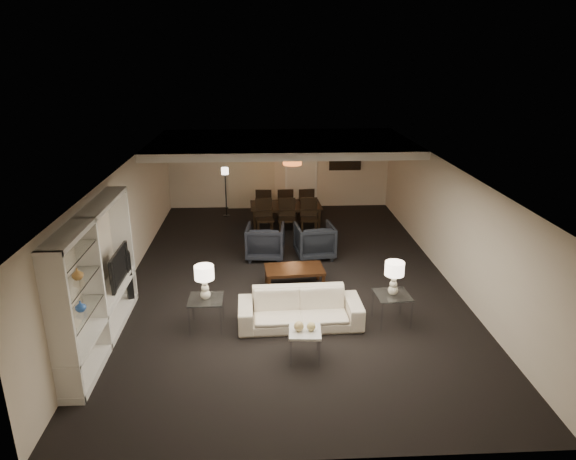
% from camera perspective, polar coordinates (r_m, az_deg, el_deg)
% --- Properties ---
extents(floor, '(11.00, 11.00, 0.00)m').
position_cam_1_polar(floor, '(11.56, 0.00, -5.15)').
color(floor, black).
rests_on(floor, ground).
extents(ceiling, '(7.00, 11.00, 0.02)m').
position_cam_1_polar(ceiling, '(10.78, 0.00, 7.05)').
color(ceiling, silver).
rests_on(ceiling, ground).
extents(wall_back, '(7.00, 0.02, 2.50)m').
position_cam_1_polar(wall_back, '(16.41, -0.99, 6.82)').
color(wall_back, beige).
rests_on(wall_back, ground).
extents(wall_front, '(7.00, 0.02, 2.50)m').
position_cam_1_polar(wall_front, '(6.16, 2.72, -15.69)').
color(wall_front, beige).
rests_on(wall_front, ground).
extents(wall_left, '(0.02, 11.00, 2.50)m').
position_cam_1_polar(wall_left, '(11.48, -17.72, 0.41)').
color(wall_left, beige).
rests_on(wall_left, ground).
extents(wall_right, '(0.02, 11.00, 2.50)m').
position_cam_1_polar(wall_right, '(11.81, 17.22, 0.97)').
color(wall_right, beige).
rests_on(wall_right, ground).
extents(ceiling_soffit, '(7.00, 4.00, 0.20)m').
position_cam_1_polar(ceiling_soffit, '(14.23, -0.73, 9.62)').
color(ceiling_soffit, silver).
rests_on(ceiling_soffit, ceiling).
extents(curtains, '(1.50, 0.12, 2.40)m').
position_cam_1_polar(curtains, '(16.34, -4.15, 6.54)').
color(curtains, beige).
rests_on(curtains, wall_back).
extents(door, '(0.90, 0.05, 2.10)m').
position_cam_1_polar(door, '(16.47, 1.47, 6.14)').
color(door, silver).
rests_on(door, wall_back).
extents(painting, '(0.95, 0.04, 0.65)m').
position_cam_1_polar(painting, '(16.51, 6.38, 7.84)').
color(painting, '#142D38').
rests_on(painting, wall_back).
extents(media_unit, '(0.38, 3.40, 2.35)m').
position_cam_1_polar(media_unit, '(9.13, -20.43, -5.27)').
color(media_unit, white).
rests_on(media_unit, wall_left).
extents(pendant_light, '(0.52, 0.52, 0.24)m').
position_cam_1_polar(pendant_light, '(14.33, 0.49, 7.74)').
color(pendant_light, '#D8591E').
rests_on(pendant_light, ceiling_soffit).
extents(sofa, '(2.27, 0.94, 0.66)m').
position_cam_1_polar(sofa, '(9.48, 1.33, -8.73)').
color(sofa, beige).
rests_on(sofa, floor).
extents(coffee_table, '(1.28, 0.81, 0.44)m').
position_cam_1_polar(coffee_table, '(10.96, 0.71, -5.31)').
color(coffee_table, black).
rests_on(coffee_table, floor).
extents(armchair_left, '(0.97, 0.99, 0.84)m').
position_cam_1_polar(armchair_left, '(12.44, -2.54, -1.29)').
color(armchair_left, black).
rests_on(armchair_left, floor).
extents(armchair_right, '(1.00, 1.02, 0.84)m').
position_cam_1_polar(armchair_right, '(12.50, 2.97, -1.20)').
color(armchair_right, black).
rests_on(armchair_right, floor).
extents(side_table_left, '(0.62, 0.62, 0.58)m').
position_cam_1_polar(side_table_left, '(9.54, -9.04, -9.09)').
color(side_table_left, white).
rests_on(side_table_left, floor).
extents(side_table_right, '(0.67, 0.67, 0.58)m').
position_cam_1_polar(side_table_right, '(9.76, 11.44, -8.54)').
color(side_table_right, silver).
rests_on(side_table_right, floor).
extents(table_lamp_left, '(0.39, 0.39, 0.64)m').
position_cam_1_polar(table_lamp_left, '(9.27, -9.24, -5.78)').
color(table_lamp_left, white).
rests_on(table_lamp_left, side_table_left).
extents(table_lamp_right, '(0.36, 0.36, 0.64)m').
position_cam_1_polar(table_lamp_right, '(9.50, 11.68, -5.29)').
color(table_lamp_right, beige).
rests_on(table_lamp_right, side_table_right).
extents(marble_table, '(0.55, 0.55, 0.51)m').
position_cam_1_polar(marble_table, '(8.57, 1.88, -12.60)').
color(marble_table, silver).
rests_on(marble_table, floor).
extents(gold_gourd_a, '(0.16, 0.16, 0.16)m').
position_cam_1_polar(gold_gourd_a, '(8.39, 1.21, -10.65)').
color(gold_gourd_a, tan).
rests_on(gold_gourd_a, marble_table).
extents(gold_gourd_b, '(0.14, 0.14, 0.14)m').
position_cam_1_polar(gold_gourd_b, '(8.41, 2.59, -10.67)').
color(gold_gourd_b, '#DCC374').
rests_on(gold_gourd_b, marble_table).
extents(television, '(1.08, 0.14, 0.62)m').
position_cam_1_polar(television, '(9.89, -18.83, -3.91)').
color(television, black).
rests_on(television, media_unit).
extents(vase_blue, '(0.16, 0.16, 0.17)m').
position_cam_1_polar(vase_blue, '(8.41, -22.07, -7.86)').
color(vase_blue, blue).
rests_on(vase_blue, media_unit).
extents(vase_amber, '(0.17, 0.17, 0.18)m').
position_cam_1_polar(vase_amber, '(8.26, -22.36, -4.53)').
color(vase_amber, '#BA813E').
rests_on(vase_amber, media_unit).
extents(floor_speaker, '(0.16, 0.16, 1.11)m').
position_cam_1_polar(floor_speaker, '(10.61, -17.26, -5.11)').
color(floor_speaker, black).
rests_on(floor_speaker, floor).
extents(dining_table, '(2.02, 1.17, 0.70)m').
position_cam_1_polar(dining_table, '(14.51, -0.24, 1.46)').
color(dining_table, black).
rests_on(dining_table, floor).
extents(chair_nl, '(0.53, 0.53, 1.03)m').
position_cam_1_polar(chair_nl, '(13.83, -2.60, 1.27)').
color(chair_nl, black).
rests_on(chair_nl, floor).
extents(chair_nm, '(0.50, 0.50, 1.03)m').
position_cam_1_polar(chair_nm, '(13.84, -0.12, 1.31)').
color(chair_nm, black).
rests_on(chair_nm, floor).
extents(chair_nr, '(0.50, 0.50, 1.03)m').
position_cam_1_polar(chair_nr, '(13.88, 2.36, 1.35)').
color(chair_nr, black).
rests_on(chair_nr, floor).
extents(chair_fl, '(0.52, 0.52, 1.03)m').
position_cam_1_polar(chair_fl, '(15.07, -2.64, 2.79)').
color(chair_fl, black).
rests_on(chair_fl, floor).
extents(chair_fm, '(0.51, 0.51, 1.03)m').
position_cam_1_polar(chair_fm, '(15.08, -0.36, 2.82)').
color(chair_fm, black).
rests_on(chair_fm, floor).
extents(chair_fr, '(0.53, 0.53, 1.03)m').
position_cam_1_polar(chair_fr, '(15.12, 1.91, 2.86)').
color(chair_fr, black).
rests_on(chair_fr, floor).
extents(floor_lamp, '(0.27, 0.27, 1.51)m').
position_cam_1_polar(floor_lamp, '(15.66, -6.93, 4.20)').
color(floor_lamp, black).
rests_on(floor_lamp, floor).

